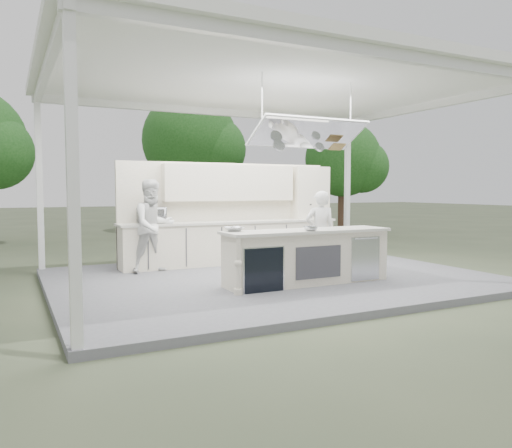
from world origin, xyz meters
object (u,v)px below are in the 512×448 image
demo_island (307,257)px  back_counter (233,242)px  head_chef (320,232)px  sous_chef (153,226)px

demo_island → back_counter: bearing=93.6°
back_counter → head_chef: size_ratio=3.13×
back_counter → sous_chef: bearing=-168.2°
demo_island → back_counter: (-0.18, 2.81, 0.00)m
head_chef → sous_chef: bearing=-9.8°
head_chef → back_counter: bearing=-44.1°
demo_island → head_chef: 1.24m
back_counter → sous_chef: (-1.91, -0.40, 0.45)m
demo_island → sous_chef: bearing=130.8°
demo_island → back_counter: 2.82m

